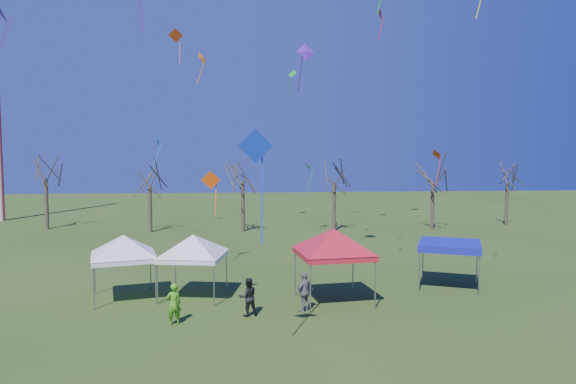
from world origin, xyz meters
The scene contains 25 objects.
ground centered at (0.00, 0.00, 0.00)m, with size 140.00×140.00×0.00m, color #2F4A17.
tree_0 centered at (-20.85, 27.38, 6.49)m, with size 3.83×3.83×8.44m.
tree_1 centered at (-10.77, 24.65, 5.79)m, with size 3.42×3.42×7.54m.
tree_2 centered at (-2.37, 24.38, 6.29)m, with size 3.71×3.71×8.18m.
tree_3 centered at (6.03, 24.04, 6.08)m, with size 3.59×3.59×7.91m.
tree_4 centered at (15.36, 24.00, 6.06)m, with size 3.58×3.58×7.89m.
tree_5 centered at (23.72, 26.07, 5.73)m, with size 3.39×3.39×7.46m.
tent_white_west centered at (-8.18, 2.99, 2.98)m, with size 4.05×4.05×3.70m.
tent_white_mid centered at (-4.79, 2.99, 2.96)m, with size 4.09×4.09×3.66m.
tent_red centered at (2.05, 1.71, 3.34)m, with size 4.66×4.66×4.14m.
tent_blue centered at (8.71, 3.78, 2.26)m, with size 4.11×4.11×2.46m.
person_grey centered at (0.48, 0.28, 0.90)m, with size 1.06×0.44×1.81m, color slate.
person_green centered at (-5.24, -0.99, 0.87)m, with size 0.64×0.42×1.75m, color #4BA51A.
person_dark centered at (-2.10, -0.15, 0.85)m, with size 0.83×0.65×1.71m, color black.
kite_2 centered at (-8.22, 24.68, 17.62)m, with size 1.32×0.76×3.24m.
kite_1 centered at (-3.75, 1.11, 5.96)m, with size 0.91×0.47×2.06m.
kite_18 centered at (6.10, 8.76, 15.61)m, with size 0.35×0.78×1.99m.
kite_19 centered at (1.52, 17.76, 13.30)m, with size 0.90×0.89×2.06m.
kite_5 centered at (-1.85, -5.52, 7.40)m, with size 1.18×0.46×3.83m.
kite_27 centered at (0.77, 2.54, 12.06)m, with size 1.02×0.70×2.39m.
kite_14 centered at (-14.31, 4.85, 14.29)m, with size 1.28×1.55×3.51m.
kite_11 centered at (-5.26, 16.53, 14.21)m, with size 0.94×1.26×2.48m.
kite_22 centered at (3.44, 22.62, 5.89)m, with size 0.84×0.95×2.70m.
kite_13 centered at (-9.28, 20.55, 8.19)m, with size 0.73×1.00×2.55m.
kite_12 centered at (14.35, 20.52, 7.03)m, with size 1.03×1.23×3.24m.
Camera 1 is at (-2.23, -22.52, 7.26)m, focal length 32.00 mm.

